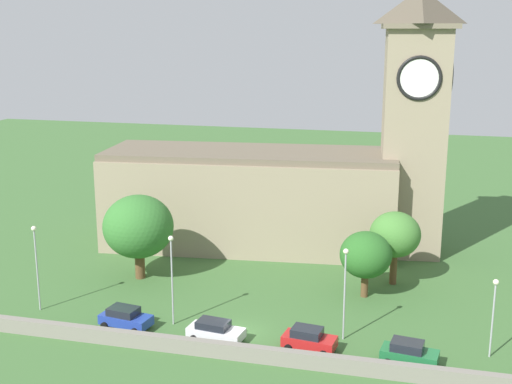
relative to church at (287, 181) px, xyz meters
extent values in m
plane|color=#3D6633|center=(1.09, -8.22, -7.59)|extent=(200.00, 200.00, 0.00)
cube|color=gray|center=(-4.17, -0.42, -2.44)|extent=(33.40, 14.70, 10.30)
cube|color=#675C4A|center=(-4.17, -0.42, 3.07)|extent=(33.31, 13.79, 0.70)
cube|color=gray|center=(13.57, 1.41, 4.55)|extent=(7.14, 7.14, 24.28)
cube|color=#736753|center=(13.57, 1.41, 16.95)|extent=(8.28, 8.28, 0.50)
pyramid|color=brown|center=(13.57, 1.41, 18.99)|extent=(7.50, 7.50, 3.58)
cylinder|color=white|center=(13.91, -1.89, 11.84)|extent=(4.15, 0.55, 4.16)
torus|color=black|center=(13.91, -1.89, 11.84)|extent=(4.55, 0.84, 4.54)
cylinder|color=white|center=(16.86, 1.75, 11.84)|extent=(0.55, 4.15, 4.16)
torus|color=black|center=(16.86, 1.75, 11.84)|extent=(0.84, 4.55, 4.54)
cube|color=gray|center=(1.09, -27.64, -6.98)|extent=(50.39, 0.70, 1.22)
cube|color=#233D9E|center=(-8.44, -24.64, -6.87)|extent=(4.53, 2.54, 0.80)
cube|color=#1E232B|center=(-8.65, -24.60, -6.15)|extent=(2.63, 2.03, 0.63)
cylinder|color=black|center=(-6.85, -23.91, -7.27)|extent=(0.68, 0.44, 0.64)
cylinder|color=black|center=(-7.14, -25.80, -7.27)|extent=(0.68, 0.44, 0.64)
cylinder|color=black|center=(-9.74, -23.47, -7.27)|extent=(0.68, 0.44, 0.64)
cylinder|color=black|center=(-10.03, -25.36, -7.27)|extent=(0.68, 0.44, 0.64)
cube|color=silver|center=(-0.48, -25.00, -6.92)|extent=(4.69, 2.38, 0.74)
cube|color=#1E232B|center=(-0.71, -24.98, -6.25)|extent=(2.70, 1.92, 0.59)
cylinder|color=black|center=(1.15, -24.27, -7.29)|extent=(0.63, 0.40, 0.60)
cylinder|color=black|center=(0.92, -26.10, -7.29)|extent=(0.63, 0.40, 0.60)
cylinder|color=black|center=(-1.89, -23.90, -7.29)|extent=(0.63, 0.40, 0.60)
cylinder|color=black|center=(-2.11, -25.74, -7.29)|extent=(0.63, 0.40, 0.60)
cube|color=red|center=(7.04, -24.83, -6.85)|extent=(4.30, 2.36, 0.82)
cube|color=#1E232B|center=(6.84, -24.80, -6.11)|extent=(2.48, 1.91, 0.65)
cylinder|color=black|center=(8.54, -24.08, -7.26)|extent=(0.69, 0.41, 0.66)
cylinder|color=black|center=(8.30, -25.92, -7.26)|extent=(0.69, 0.41, 0.66)
cylinder|color=black|center=(5.77, -23.73, -7.26)|extent=(0.69, 0.41, 0.66)
cylinder|color=black|center=(5.54, -25.57, -7.26)|extent=(0.69, 0.41, 0.66)
cube|color=#1E6B38|center=(14.62, -25.31, -6.84)|extent=(4.36, 2.41, 0.83)
cube|color=#1E232B|center=(14.42, -25.28, -6.09)|extent=(2.52, 1.94, 0.66)
cylinder|color=black|center=(16.14, -24.58, -7.25)|extent=(0.71, 0.42, 0.67)
cylinder|color=black|center=(15.89, -26.42, -7.25)|extent=(0.71, 0.42, 0.67)
cylinder|color=black|center=(13.35, -24.19, -7.25)|extent=(0.71, 0.42, 0.67)
cylinder|color=black|center=(13.10, -26.04, -7.25)|extent=(0.71, 0.42, 0.67)
cylinder|color=#9EA0A5|center=(-17.42, -23.15, -3.94)|extent=(0.14, 0.14, 7.30)
sphere|color=#F4EFCC|center=(-17.42, -23.15, -0.07)|extent=(0.44, 0.44, 0.44)
cylinder|color=#9EA0A5|center=(-4.88, -23.02, -3.91)|extent=(0.14, 0.14, 7.35)
sphere|color=#F4EFCC|center=(-4.88, -23.02, -0.02)|extent=(0.44, 0.44, 0.44)
cylinder|color=#9EA0A5|center=(9.35, -22.30, -3.99)|extent=(0.14, 0.14, 7.19)
sphere|color=#F4EFCC|center=(9.35, -22.30, -0.17)|extent=(0.44, 0.44, 0.44)
cylinder|color=#9EA0A5|center=(20.50, -22.54, -4.68)|extent=(0.14, 0.14, 5.81)
sphere|color=#F4EFCC|center=(20.50, -22.54, -1.55)|extent=(0.44, 0.44, 0.44)
cylinder|color=brown|center=(10.16, -12.98, -6.44)|extent=(0.67, 0.67, 2.30)
ellipsoid|color=#286023|center=(10.16, -12.98, -3.49)|extent=(4.80, 4.80, 4.32)
cylinder|color=brown|center=(-12.02, -13.68, -6.20)|extent=(0.97, 0.97, 2.77)
ellipsoid|color=#33702D|center=(-12.02, -13.68, -2.21)|extent=(6.94, 6.94, 6.25)
cylinder|color=brown|center=(12.56, -9.06, -5.99)|extent=(0.69, 0.69, 3.20)
ellipsoid|color=#427A33|center=(12.56, -9.06, -2.55)|extent=(4.90, 4.90, 4.41)
camera|label=1|loc=(14.72, -71.70, 16.52)|focal=46.79mm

